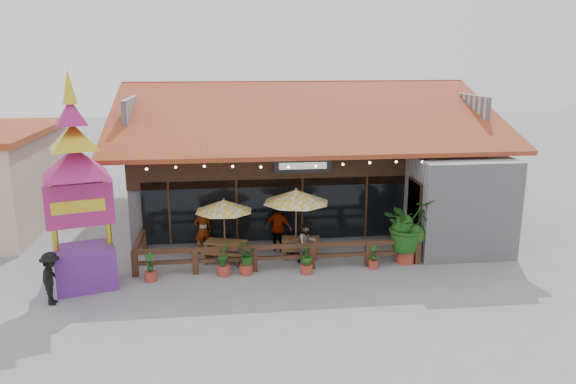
{
  "coord_description": "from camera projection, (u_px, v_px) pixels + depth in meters",
  "views": [
    {
      "loc": [
        -3.56,
        -18.6,
        7.27
      ],
      "look_at": [
        -1.09,
        1.5,
        2.27
      ],
      "focal_mm": 35.0,
      "sensor_mm": 36.0,
      "label": 1
    }
  ],
  "objects": [
    {
      "name": "planter_c",
      "position": [
        246.0,
        258.0,
        18.88
      ],
      "size": [
        0.79,
        0.73,
        1.06
      ],
      "color": "#963628",
      "rests_on": "ground"
    },
    {
      "name": "umbrella_left",
      "position": [
        224.0,
        206.0,
        20.09
      ],
      "size": [
        2.67,
        2.67,
        2.26
      ],
      "color": "brown",
      "rests_on": "ground"
    },
    {
      "name": "picnic_table_right",
      "position": [
        301.0,
        244.0,
        20.67
      ],
      "size": [
        1.54,
        1.38,
        0.67
      ],
      "color": "brown",
      "rests_on": "ground"
    },
    {
      "name": "planter_e",
      "position": [
        373.0,
        258.0,
        19.48
      ],
      "size": [
        0.35,
        0.36,
        0.85
      ],
      "color": "#963628",
      "rests_on": "ground"
    },
    {
      "name": "pedestrian",
      "position": [
        51.0,
        278.0,
        16.59
      ],
      "size": [
        0.62,
        1.06,
        1.62
      ],
      "primitive_type": "imported",
      "rotation": [
        0.0,
        0.0,
        1.56
      ],
      "color": "black",
      "rests_on": "ground"
    },
    {
      "name": "patio_railing",
      "position": [
        261.0,
        251.0,
        19.42
      ],
      "size": [
        10.0,
        2.6,
        0.92
      ],
      "color": "#452718",
      "rests_on": "ground"
    },
    {
      "name": "diner_c",
      "position": [
        279.0,
        228.0,
        21.08
      ],
      "size": [
        1.13,
        0.87,
        1.79
      ],
      "primitive_type": "imported",
      "rotation": [
        0.0,
        0.0,
        2.66
      ],
      "color": "#392312",
      "rests_on": "ground"
    },
    {
      "name": "restaurant_building",
      "position": [
        304.0,
        166.0,
        25.96
      ],
      "size": [
        15.5,
        14.73,
        6.09
      ],
      "color": "#A7A6AB",
      "rests_on": "ground"
    },
    {
      "name": "planter_b",
      "position": [
        223.0,
        261.0,
        18.82
      ],
      "size": [
        0.49,
        0.52,
        1.1
      ],
      "color": "#963628",
      "rests_on": "ground"
    },
    {
      "name": "tropical_plant",
      "position": [
        407.0,
        226.0,
        19.75
      ],
      "size": [
        2.2,
        2.09,
        2.39
      ],
      "color": "#963628",
      "rests_on": "ground"
    },
    {
      "name": "picnic_table_left",
      "position": [
        226.0,
        248.0,
        20.21
      ],
      "size": [
        1.81,
        1.68,
        0.71
      ],
      "color": "brown",
      "rests_on": "ground"
    },
    {
      "name": "ground",
      "position": [
        323.0,
        262.0,
        20.09
      ],
      "size": [
        100.0,
        100.0,
        0.0
      ],
      "primitive_type": "plane",
      "color": "gray",
      "rests_on": "ground"
    },
    {
      "name": "diner_b",
      "position": [
        307.0,
        243.0,
        19.97
      ],
      "size": [
        0.82,
        0.7,
        1.45
      ],
      "primitive_type": "imported",
      "rotation": [
        0.0,
        0.0,
        0.25
      ],
      "color": "#392312",
      "rests_on": "ground"
    },
    {
      "name": "thai_sign_tower",
      "position": [
        76.0,
        168.0,
        17.05
      ],
      "size": [
        3.39,
        3.39,
        7.35
      ],
      "color": "#602383",
      "rests_on": "ground"
    },
    {
      "name": "diner_a",
      "position": [
        203.0,
        230.0,
        20.81
      ],
      "size": [
        0.72,
        0.54,
        1.81
      ],
      "primitive_type": "imported",
      "rotation": [
        0.0,
        0.0,
        3.31
      ],
      "color": "#392312",
      "rests_on": "ground"
    },
    {
      "name": "umbrella_right",
      "position": [
        296.0,
        197.0,
        20.2
      ],
      "size": [
        2.84,
        2.84,
        2.6
      ],
      "color": "brown",
      "rests_on": "ground"
    },
    {
      "name": "planter_a",
      "position": [
        150.0,
        269.0,
        18.36
      ],
      "size": [
        0.4,
        0.4,
        0.99
      ],
      "color": "#963628",
      "rests_on": "ground"
    },
    {
      "name": "planter_d",
      "position": [
        307.0,
        260.0,
        18.97
      ],
      "size": [
        0.53,
        0.53,
        1.0
      ],
      "color": "#963628",
      "rests_on": "ground"
    }
  ]
}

